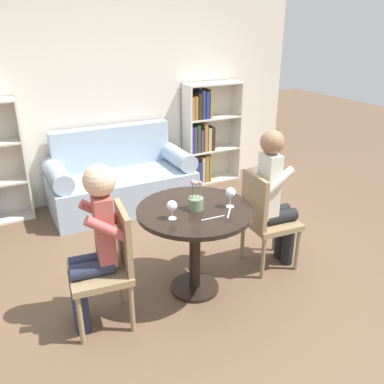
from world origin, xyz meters
The scene contains 14 objects.
ground_plane centered at (0.00, 0.00, 0.00)m, with size 16.00×16.00×0.00m, color brown.
back_wall centered at (0.00, 2.31, 1.35)m, with size 5.20×0.05×2.70m.
round_table centered at (0.00, 0.00, 0.59)m, with size 0.91×0.91×0.75m.
couch centered at (0.00, 1.89, 0.31)m, with size 1.66×0.80×0.92m.
bookshelf_right centered at (1.28, 2.15, 0.64)m, with size 0.78×0.28×1.34m.
chair_left centered at (-0.71, -0.05, 0.49)m, with size 0.47×0.47×0.90m.
chair_right centered at (0.71, 0.04, 0.49)m, with size 0.45×0.45×0.90m.
person_left centered at (-0.80, -0.03, 0.68)m, with size 0.44×0.37×1.23m.
person_right centered at (0.80, 0.02, 0.67)m, with size 0.44×0.36×1.27m.
wine_glass_left centered at (-0.23, -0.07, 0.84)m, with size 0.08×0.08×0.14m.
wine_glass_right centered at (0.26, -0.10, 0.86)m, with size 0.08×0.08×0.16m.
flower_vase centered at (0.00, -0.01, 0.81)m, with size 0.12×0.12×0.24m.
knife_left_setting centered at (0.19, -0.18, 0.75)m, with size 0.13×0.16×0.00m.
fork_left_setting centered at (0.04, -0.20, 0.75)m, with size 0.19×0.02×0.00m.
Camera 1 is at (-1.33, -2.50, 2.09)m, focal length 38.00 mm.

